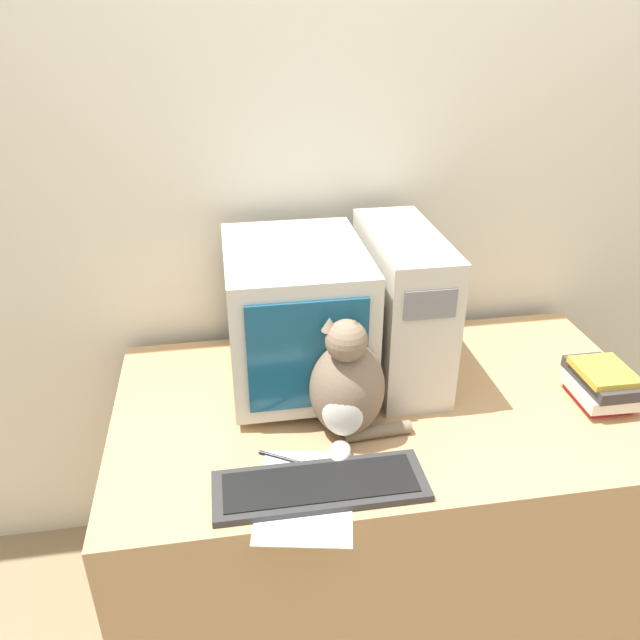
{
  "coord_description": "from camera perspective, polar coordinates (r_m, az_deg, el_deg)",
  "views": [
    {
      "loc": [
        -0.41,
        -0.95,
        1.78
      ],
      "look_at": [
        -0.18,
        0.44,
        1.03
      ],
      "focal_mm": 35.0,
      "sensor_mm": 36.0,
      "label": 1
    }
  ],
  "objects": [
    {
      "name": "desk",
      "position": [
        2.0,
        5.49,
        -16.5
      ],
      "size": [
        1.48,
        0.83,
        0.78
      ],
      "color": "tan",
      "rests_on": "ground_plane"
    },
    {
      "name": "crt_monitor",
      "position": [
        1.72,
        -2.22,
        0.45
      ],
      "size": [
        0.37,
        0.47,
        0.4
      ],
      "color": "beige",
      "rests_on": "desk"
    },
    {
      "name": "keyboard",
      "position": [
        1.46,
        0.01,
        -14.92
      ],
      "size": [
        0.49,
        0.16,
        0.02
      ],
      "color": "#2D2D2D",
      "rests_on": "desk"
    },
    {
      "name": "computer_tower",
      "position": [
        1.79,
        7.41,
        1.39
      ],
      "size": [
        0.19,
        0.47,
        0.43
      ],
      "color": "beige",
      "rests_on": "desk"
    },
    {
      "name": "pen",
      "position": [
        1.54,
        -3.1,
        -12.6
      ],
      "size": [
        0.13,
        0.08,
        0.01
      ],
      "color": "black",
      "rests_on": "desk"
    },
    {
      "name": "paper_sheet",
      "position": [
        1.45,
        -1.38,
        -15.74
      ],
      "size": [
        0.26,
        0.33,
        0.0
      ],
      "color": "white",
      "rests_on": "desk"
    },
    {
      "name": "cat",
      "position": [
        1.55,
        2.49,
        -6.07
      ],
      "size": [
        0.28,
        0.28,
        0.34
      ],
      "rotation": [
        0.0,
        0.0,
        -0.33
      ],
      "color": "#7A6651",
      "rests_on": "desk"
    },
    {
      "name": "wall_back",
      "position": [
        1.97,
        3.12,
        12.24
      ],
      "size": [
        7.0,
        0.05,
        2.5
      ],
      "color": "beige",
      "rests_on": "ground_plane"
    },
    {
      "name": "book_stack",
      "position": [
        1.87,
        24.3,
        -5.39
      ],
      "size": [
        0.16,
        0.21,
        0.11
      ],
      "color": "red",
      "rests_on": "desk"
    }
  ]
}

